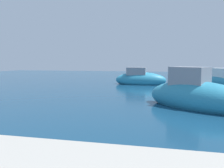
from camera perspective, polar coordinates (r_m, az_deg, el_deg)
name	(u,v)px	position (r m, az deg, el deg)	size (l,w,h in m)	color
moored_boat_1	(196,96)	(11.10, 20.08, -2.89)	(5.06, 4.31, 2.22)	teal
moored_boat_2	(218,80)	(21.96, 24.78, 0.82)	(3.54, 3.74, 1.78)	teal
moored_boat_4	(140,79)	(21.03, 6.97, 1.25)	(4.61, 1.71, 1.87)	teal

